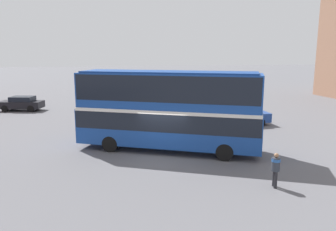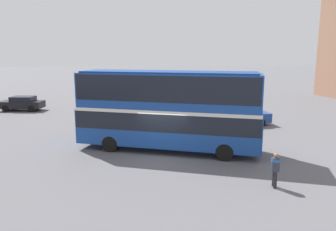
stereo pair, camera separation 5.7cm
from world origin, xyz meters
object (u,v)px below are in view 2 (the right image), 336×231
object	(u,v)px
parked_car_kerb_near	(22,103)
double_decker_bus	(168,106)
parked_car_kerb_far	(241,116)
pedestrian_foreground	(275,167)

from	to	relation	value
parked_car_kerb_near	double_decker_bus	bearing A→B (deg)	139.34
double_decker_bus	parked_car_kerb_near	xyz separation A→B (m)	(-11.90, 16.19, -1.96)
double_decker_bus	parked_car_kerb_far	size ratio (longest dim) A/B	2.37
double_decker_bus	parked_car_kerb_near	size ratio (longest dim) A/B	2.44
pedestrian_foreground	double_decker_bus	bearing A→B (deg)	-48.06
double_decker_bus	parked_car_kerb_near	distance (m)	20.19
parked_car_kerb_far	pedestrian_foreground	bearing A→B (deg)	73.52
parked_car_kerb_far	double_decker_bus	bearing A→B (deg)	39.16
double_decker_bus	parked_car_kerb_far	xyz separation A→B (m)	(7.20, 5.79, -1.95)
double_decker_bus	parked_car_kerb_far	world-z (taller)	double_decker_bus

